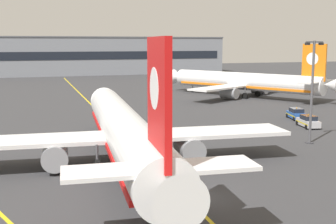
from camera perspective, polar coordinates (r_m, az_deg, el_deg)
name	(u,v)px	position (r m, az deg, el deg)	size (l,w,h in m)	color
ground_plane	(200,198)	(33.25, 4.13, -10.99)	(400.00, 400.00, 0.00)	#353538
taxiway_centreline	(113,126)	(61.05, -7.06, -1.85)	(0.30, 180.00, 0.01)	yellow
airliner_foreground	(124,130)	(40.74, -5.73, -2.38)	(32.33, 41.51, 11.65)	white
airliner_background	(245,82)	(94.73, 9.86, 3.86)	(29.15, 36.33, 11.19)	white
apron_lamp_post	(312,90)	(52.11, 18.10, 2.70)	(2.24, 0.90, 11.58)	#515156
service_car_third	(296,114)	(69.02, 16.25, -0.26)	(2.91, 4.53, 1.79)	#2351A8
service_car_fifth	(308,122)	(62.87, 17.65, -1.19)	(2.78, 4.50, 1.79)	#B7B7BC
safety_cone_by_nose_gear	(106,131)	(56.73, -8.05, -2.43)	(0.44, 0.44, 0.55)	orange
terminal_building	(72,56)	(162.53, -12.35, 7.10)	(113.82, 12.40, 13.68)	gray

